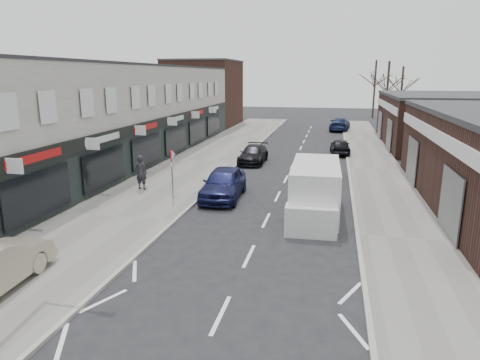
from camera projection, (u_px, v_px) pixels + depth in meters
The scene contains 16 objects.
pavement_left at pixel (202, 161), 31.99m from camera, with size 5.50×64.00×0.12m, color slate.
pavement_right at pixel (376, 169), 29.41m from camera, with size 3.50×64.00×0.12m, color slate.
shop_terrace_left at pixel (99, 116), 30.18m from camera, with size 8.00×41.00×7.10m, color beige.
brick_block_far at pixel (204, 94), 54.27m from camera, with size 8.00×10.00×8.00m, color #47281E.
right_unit_far at pixel (443, 121), 38.88m from camera, with size 10.00×16.00×4.50m, color #382019.
tree_far_a at pixel (384, 127), 53.42m from camera, with size 3.60×3.60×8.00m, color #382D26, non-canonical shape.
tree_far_b at pixel (399, 123), 58.60m from camera, with size 3.60×3.60×7.50m, color #382D26, non-canonical shape.
tree_far_c at pixel (372, 118), 64.91m from camera, with size 3.60×3.60×8.50m, color #382D26, non-canonical shape.
warning_sign at pixel (172, 159), 21.67m from camera, with size 0.12×0.80×2.70m.
white_van at pixel (315, 191), 19.80m from camera, with size 2.27×6.16×2.38m.
pedestrian at pixel (141, 172), 23.78m from camera, with size 0.71×0.47×1.95m, color #222227.
parked_car_left_a at pixel (223, 183), 22.54m from camera, with size 1.92×4.77×1.63m, color #151843.
parked_car_left_b at pixel (253, 154), 31.67m from camera, with size 1.79×4.41×1.28m, color black.
parked_car_right_a at pixel (322, 167), 26.55m from camera, with size 1.70×4.87×1.60m, color silver.
parked_car_right_b at pixel (340, 147), 35.08m from camera, with size 1.53×3.80×1.29m, color black.
parked_car_right_c at pixel (340, 124), 50.10m from camera, with size 2.12×5.21×1.51m, color #131C3C.
Camera 1 is at (2.73, -8.07, 6.36)m, focal length 32.00 mm.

